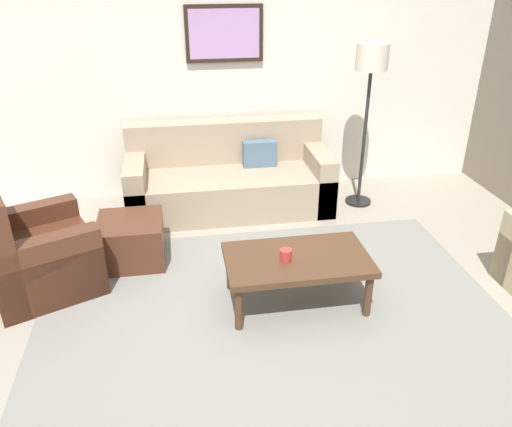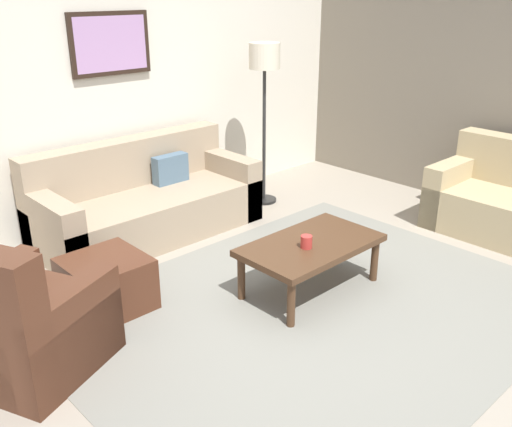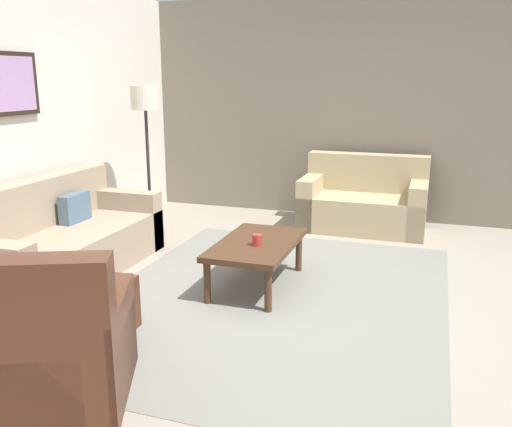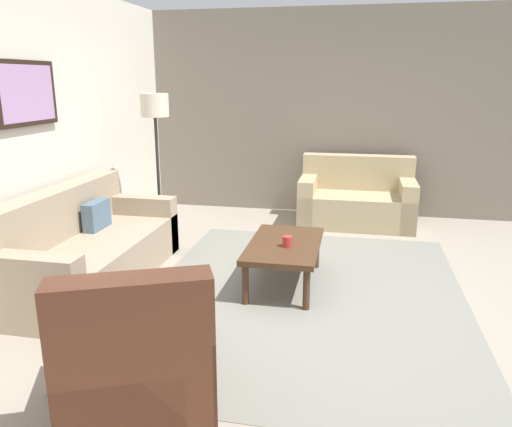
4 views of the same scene
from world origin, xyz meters
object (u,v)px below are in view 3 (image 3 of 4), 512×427
Objects in this scene: couch_main at (55,244)px; lamp_standing at (146,113)px; cup at (257,240)px; couch_loveseat at (364,204)px; armchair_leather at (51,355)px; framed_artwork at (5,84)px; ottoman at (85,310)px; coffee_table at (257,247)px.

couch_main is 1.82m from lamp_standing.
cup is at bearing -125.32° from lamp_standing.
couch_loveseat is 0.86× the size of lamp_standing.
armchair_leather is (-1.75, -1.36, 0.01)m from couch_main.
couch_loveseat is 2.43m from cup.
couch_loveseat is (2.56, -2.51, 0.00)m from couch_main.
armchair_leather is 3.55m from lamp_standing.
lamp_standing is 1.55m from framed_artwork.
ottoman is at bearing -125.42° from framed_artwork.
armchair_leather reaches higher than coffee_table.
couch_main is 2.01× the size of armchair_leather.
lamp_standing is (1.11, 1.67, 1.05)m from coffee_table.
couch_loveseat is 4.13m from framed_artwork.
lamp_standing reaches higher than cup.
cup is 0.06× the size of lamp_standing.
lamp_standing is at bearing 20.06° from armchair_leather.
framed_artwork reaches higher than cup.
framed_artwork is (1.79, 1.78, 1.44)m from armchair_leather.
armchair_leather is 2.90m from framed_artwork.
couch_main is at bearing 99.46° from coffee_table.
framed_artwork is at bearing 94.16° from cup.
ottoman is 2.82m from lamp_standing.
lamp_standing is at bearing 56.36° from coffee_table.
framed_artwork reaches higher than armchair_leather.
couch_loveseat is 3.85m from ottoman.
ottoman is at bearing 143.49° from cup.
framed_artwork reaches higher than ottoman.
couch_main is 2.21m from armchair_leather.
framed_artwork reaches higher than couch_main.
couch_main is 21.80× the size of cup.
cup is (-0.10, -0.04, 0.10)m from coffee_table.
framed_artwork is at bearing 84.35° from couch_main.
lamp_standing reaches higher than coffee_table.
couch_loveseat is 2.80m from lamp_standing.
ottoman is 0.51× the size of coffee_table.
armchair_leather is at bearing -156.43° from ottoman.
framed_artwork is at bearing 54.58° from ottoman.
armchair_leather is at bearing 165.95° from coffee_table.
couch_loveseat reaches higher than coffee_table.
couch_main is 1.93m from cup.
lamp_standing is (1.43, -0.20, 1.11)m from couch_main.
armchair_leather is at bearing 164.13° from cup.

